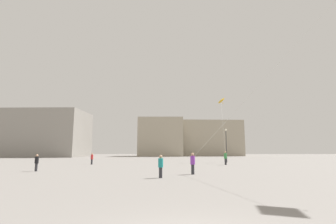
% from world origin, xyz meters
% --- Properties ---
extents(person_in_green, '(0.40, 0.40, 1.84)m').
position_xyz_m(person_in_green, '(8.08, 29.68, 1.01)').
color(person_in_green, '#2D2D33').
rests_on(person_in_green, ground_plane).
extents(person_in_black, '(0.34, 0.34, 1.57)m').
position_xyz_m(person_in_black, '(-12.31, 19.20, 0.86)').
color(person_in_black, '#2D2D33').
rests_on(person_in_black, ground_plane).
extents(person_in_red, '(0.34, 0.34, 1.58)m').
position_xyz_m(person_in_red, '(-10.43, 31.09, 0.87)').
color(person_in_red, '#2D2D33').
rests_on(person_in_red, ground_plane).
extents(person_in_purple, '(0.38, 0.38, 1.72)m').
position_xyz_m(person_in_purple, '(1.92, 15.75, 0.94)').
color(person_in_purple, '#2D2D33').
rests_on(person_in_purple, ground_plane).
extents(person_in_teal, '(0.35, 0.35, 1.59)m').
position_xyz_m(person_in_teal, '(-0.67, 13.05, 0.87)').
color(person_in_teal, '#2D2D33').
rests_on(person_in_teal, ground_plane).
extents(kite_amber_diamond, '(2.25, 8.78, 9.81)m').
position_xyz_m(kite_amber_diamond, '(9.61, 37.60, 10.51)').
color(kite_amber_diamond, yellow).
extents(building_left_hall, '(23.08, 18.07, 14.53)m').
position_xyz_m(building_left_hall, '(-37.00, 77.28, 7.26)').
color(building_left_hall, gray).
rests_on(building_left_hall, ground_plane).
extents(building_centre_hall, '(16.00, 15.37, 13.49)m').
position_xyz_m(building_centre_hall, '(-1.00, 87.85, 6.75)').
color(building_centre_hall, '#A39984').
rests_on(building_centre_hall, ground_plane).
extents(building_right_hall, '(25.35, 15.82, 13.27)m').
position_xyz_m(building_right_hall, '(17.00, 94.12, 6.64)').
color(building_right_hall, '#A39984').
rests_on(building_right_hall, ground_plane).
extents(lamppost_east, '(0.36, 0.36, 5.51)m').
position_xyz_m(lamppost_east, '(10.03, 36.67, 3.65)').
color(lamppost_east, '#2D2D30').
rests_on(lamppost_east, ground_plane).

